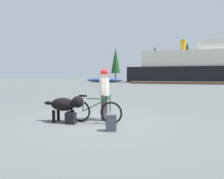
% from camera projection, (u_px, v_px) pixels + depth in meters
% --- Properties ---
extents(ground_plane, '(160.00, 160.00, 0.00)m').
position_uv_depth(ground_plane, '(93.00, 122.00, 6.26)').
color(ground_plane, '#595B5B').
extents(bicycle, '(1.75, 0.44, 0.91)m').
position_uv_depth(bicycle, '(95.00, 111.00, 6.11)').
color(bicycle, black).
rests_on(bicycle, ground_plane).
extents(person_cyclist, '(0.32, 0.53, 1.72)m').
position_uv_depth(person_cyclist, '(104.00, 89.00, 6.46)').
color(person_cyclist, '#333338').
rests_on(person_cyclist, ground_plane).
extents(dog, '(1.40, 0.50, 0.86)m').
position_uv_depth(dog, '(66.00, 105.00, 6.19)').
color(dog, black).
rests_on(dog, ground_plane).
extents(backpack, '(0.33, 0.29, 0.45)m').
position_uv_depth(backpack, '(111.00, 123.00, 5.24)').
color(backpack, '#3F3F4C').
rests_on(backpack, ground_plane).
extents(handbag_pannier, '(0.33, 0.20, 0.35)m').
position_uv_depth(handbag_pannier, '(71.00, 118.00, 6.01)').
color(handbag_pannier, black).
rests_on(handbag_pannier, ground_plane).
extents(dock_pier, '(17.66, 2.20, 0.40)m').
position_uv_depth(dock_pier, '(181.00, 83.00, 33.79)').
color(dock_pier, brown).
rests_on(dock_pier, ground_plane).
extents(ferry_boat, '(29.38, 7.05, 8.86)m').
position_uv_depth(ferry_boat, '(201.00, 67.00, 39.52)').
color(ferry_boat, black).
rests_on(ferry_boat, ground_plane).
extents(sailboat_moored, '(8.16, 2.29, 8.14)m').
position_uv_depth(sailboat_moored, '(105.00, 80.00, 41.88)').
color(sailboat_moored, navy).
rests_on(sailboat_moored, ground_plane).
extents(pine_tree_far_left, '(3.02, 3.02, 10.57)m').
position_uv_depth(pine_tree_far_left, '(116.00, 61.00, 63.93)').
color(pine_tree_far_left, '#4C331E').
rests_on(pine_tree_far_left, ground_plane).
extents(pine_tree_center, '(3.26, 3.26, 10.52)m').
position_uv_depth(pine_tree_center, '(155.00, 59.00, 59.69)').
color(pine_tree_center, '#4C331E').
rests_on(pine_tree_center, ground_plane).
extents(pine_tree_far_right, '(3.01, 3.01, 10.94)m').
position_uv_depth(pine_tree_far_right, '(187.00, 56.00, 55.34)').
color(pine_tree_far_right, '#4C331E').
rests_on(pine_tree_far_right, ground_plane).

